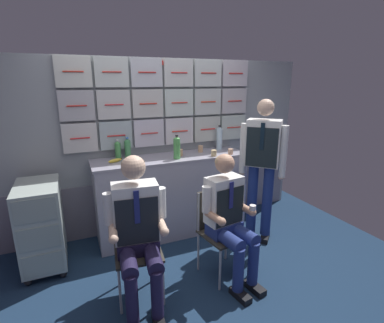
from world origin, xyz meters
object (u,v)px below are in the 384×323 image
(service_trolley, at_px, (42,224))
(folding_chair_right, at_px, (218,222))
(crew_member_left, at_px, (137,226))
(water_bottle_tall, at_px, (118,150))
(paper_cup_tan, at_px, (200,149))
(snack_banana, at_px, (115,161))
(crew_member_right, at_px, (229,214))
(folding_chair_left, at_px, (137,238))
(crew_member_standing, at_px, (262,159))

(service_trolley, bearing_deg, folding_chair_right, -24.84)
(crew_member_left, bearing_deg, water_bottle_tall, 86.74)
(water_bottle_tall, height_order, paper_cup_tan, water_bottle_tall)
(folding_chair_right, distance_m, snack_banana, 1.34)
(folding_chair_right, distance_m, crew_member_right, 0.23)
(folding_chair_left, bearing_deg, crew_member_standing, 12.04)
(crew_member_standing, relative_size, snack_banana, 9.83)
(folding_chair_left, relative_size, folding_chair_right, 1.00)
(crew_member_left, distance_m, crew_member_standing, 1.69)
(crew_member_left, height_order, crew_member_standing, crew_member_standing)
(snack_banana, bearing_deg, folding_chair_left, -89.21)
(folding_chair_left, distance_m, crew_member_left, 0.26)
(folding_chair_right, distance_m, paper_cup_tan, 1.15)
(crew_member_left, distance_m, paper_cup_tan, 1.60)
(water_bottle_tall, bearing_deg, folding_chair_right, -54.75)
(service_trolley, height_order, folding_chair_right, service_trolley)
(crew_member_standing, bearing_deg, folding_chair_left, -167.96)
(crew_member_standing, distance_m, water_bottle_tall, 1.69)
(paper_cup_tan, bearing_deg, water_bottle_tall, 174.74)
(service_trolley, height_order, paper_cup_tan, paper_cup_tan)
(service_trolley, relative_size, folding_chair_left, 1.07)
(crew_member_left, relative_size, crew_member_standing, 0.77)
(water_bottle_tall, xyz_separation_m, paper_cup_tan, (1.02, -0.09, -0.06))
(water_bottle_tall, bearing_deg, paper_cup_tan, -5.26)
(folding_chair_right, xyz_separation_m, snack_banana, (-0.83, 0.93, 0.50))
(crew_member_left, relative_size, water_bottle_tall, 5.77)
(crew_member_left, height_order, water_bottle_tall, crew_member_left)
(service_trolley, xyz_separation_m, paper_cup_tan, (1.89, 0.23, 0.56))
(folding_chair_left, relative_size, snack_banana, 4.91)
(service_trolley, relative_size, water_bottle_tall, 3.99)
(folding_chair_left, bearing_deg, water_bottle_tall, 87.27)
(snack_banana, bearing_deg, paper_cup_tan, 3.13)
(crew_member_right, height_order, snack_banana, crew_member_right)
(folding_chair_left, xyz_separation_m, snack_banana, (-0.01, 0.90, 0.50))
(folding_chair_right, distance_m, crew_member_standing, 0.97)
(water_bottle_tall, bearing_deg, folding_chair_left, -92.73)
(crew_member_left, bearing_deg, folding_chair_right, 9.06)
(folding_chair_left, xyz_separation_m, crew_member_left, (-0.02, -0.16, 0.20))
(service_trolley, bearing_deg, crew_member_left, -48.19)
(crew_member_right, bearing_deg, folding_chair_left, 167.71)
(folding_chair_right, xyz_separation_m, crew_member_standing, (0.76, 0.36, 0.49))
(folding_chair_left, height_order, crew_member_standing, crew_member_standing)
(crew_member_right, distance_m, paper_cup_tan, 1.23)
(crew_member_left, distance_m, crew_member_right, 0.86)
(crew_member_right, height_order, paper_cup_tan, crew_member_right)
(folding_chair_left, relative_size, crew_member_left, 0.65)
(folding_chair_left, height_order, folding_chair_right, same)
(folding_chair_left, height_order, crew_member_left, crew_member_left)
(service_trolley, relative_size, folding_chair_right, 1.07)
(paper_cup_tan, bearing_deg, folding_chair_left, -138.11)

